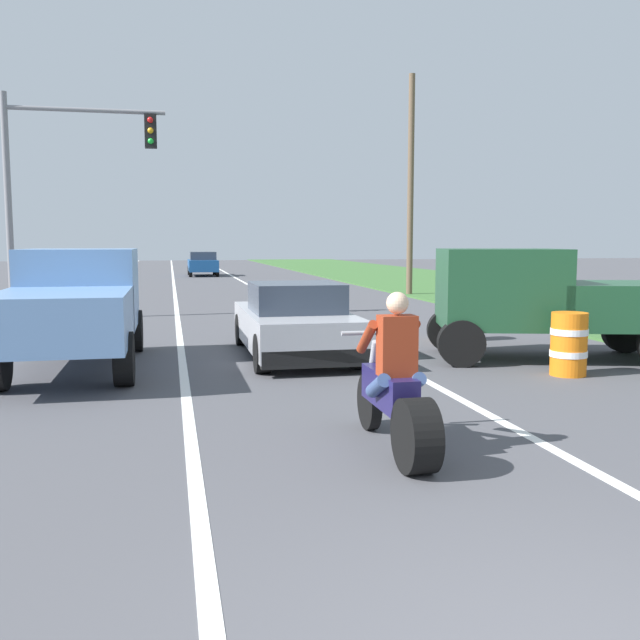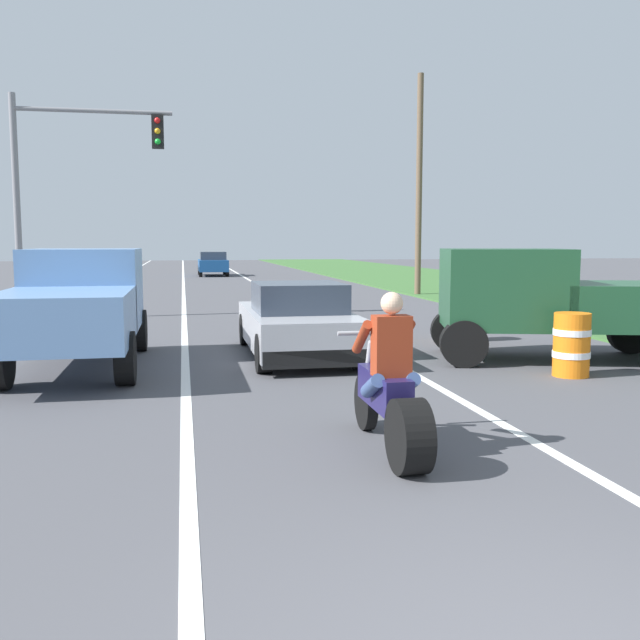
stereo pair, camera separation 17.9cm
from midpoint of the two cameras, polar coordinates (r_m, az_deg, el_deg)
name	(u,v)px [view 1 (the left image)]	position (r m, az deg, el deg)	size (l,w,h in m)	color
lane_stripe_left_solid	(56,311)	(22.89, -20.81, 0.66)	(0.14, 120.00, 0.01)	white
lane_stripe_right_solid	(289,307)	(22.92, -2.73, 1.08)	(0.14, 120.00, 0.01)	white
lane_stripe_centre_dashed	(177,309)	(22.62, -11.76, 0.88)	(0.14, 120.00, 0.01)	white
grass_verge_right	(570,301)	(26.50, 19.42, 1.49)	(10.00, 120.00, 0.06)	#3D6B33
motorcycle_with_rider	(396,395)	(7.03, 5.47, -6.09)	(0.70, 2.21, 1.62)	black
sports_car_silver	(295,323)	(12.92, -2.46, -0.21)	(1.84, 4.30, 1.37)	#B7B7BC
pickup_truck_left_lane_light_blue	(74,303)	(12.33, -19.67, 1.34)	(2.02, 4.80, 1.98)	#6B93C6
pickup_truck_right_shoulder_dark_green	(553,298)	(13.24, 17.95, 1.72)	(5.14, 3.14, 1.98)	#1E4C2D
traffic_light_mast_near	(57,172)	(20.45, -20.73, 11.17)	(4.21, 0.34, 6.00)	gray
utility_pole_roadside	(411,186)	(28.09, 7.16, 10.69)	(0.24, 0.24, 8.51)	brown
construction_barrel_nearest	(569,344)	(11.75, 19.09, -1.83)	(0.58, 0.58, 1.00)	orange
construction_barrel_mid	(454,317)	(15.29, 10.47, 0.23)	(0.58, 0.58, 1.00)	orange
distant_car_far_ahead	(203,263)	(44.57, -9.59, 4.54)	(1.80, 4.00, 1.50)	#194C8C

